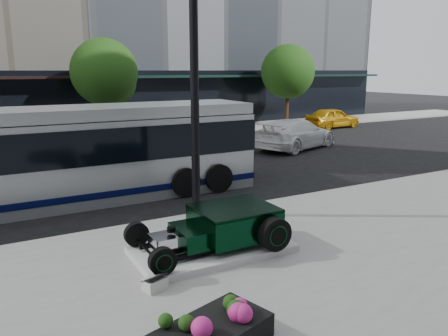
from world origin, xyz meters
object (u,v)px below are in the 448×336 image
flower_planter (209,335)px  hot_rod (226,225)px  lamppost (195,88)px  yellow_taxi (333,118)px  transit_bus (67,155)px  white_sedan (296,134)px

flower_planter → hot_rod: bearing=57.1°
lamppost → yellow_taxi: bearing=37.7°
flower_planter → transit_bus: (-0.37, 8.88, 1.15)m
lamppost → white_sedan: size_ratio=1.38×
flower_planter → transit_bus: 8.96m
transit_bus → yellow_taxi: 21.88m
lamppost → flower_planter: lamppost is taller
hot_rod → lamppost: lamppost is taller
lamppost → yellow_taxi: (16.88, 13.04, -2.84)m
hot_rod → transit_bus: 6.36m
lamppost → yellow_taxi: size_ratio=1.78×
flower_planter → yellow_taxi: bearing=43.8°
white_sedan → yellow_taxi: 9.38m
hot_rod → white_sedan: 13.95m
hot_rod → yellow_taxi: (17.32, 15.50, 0.01)m
flower_planter → white_sedan: bearing=48.0°
transit_bus → white_sedan: 12.75m
lamppost → yellow_taxi: 21.52m
flower_planter → transit_bus: bearing=92.4°
yellow_taxi → white_sedan: bearing=123.2°
hot_rod → white_sedan: size_ratio=0.60×
hot_rod → flower_planter: bearing=-122.9°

